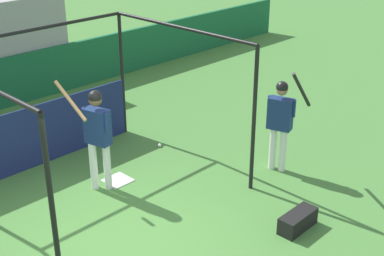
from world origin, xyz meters
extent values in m
plane|color=#477F38|center=(0.00, 0.00, 0.00)|extent=(60.00, 60.00, 0.00)
cube|color=navy|center=(2.20, 6.79, 1.26)|extent=(0.45, 0.40, 0.10)
cube|color=navy|center=(2.20, 6.97, 1.49)|extent=(0.45, 0.06, 0.40)
cube|color=navy|center=(2.75, 6.79, 1.26)|extent=(0.45, 0.40, 0.10)
cube|color=navy|center=(2.75, 6.97, 1.49)|extent=(0.45, 0.06, 0.40)
cube|color=navy|center=(2.75, 7.59, 1.66)|extent=(0.45, 0.40, 0.10)
cube|color=navy|center=(2.75, 7.77, 1.89)|extent=(0.45, 0.06, 0.40)
cylinder|color=black|center=(-1.18, -0.29, 1.28)|extent=(0.07, 0.07, 2.57)
cylinder|color=black|center=(2.67, -0.29, 1.28)|extent=(0.07, 0.07, 2.57)
cylinder|color=black|center=(2.67, 3.16, 1.28)|extent=(0.07, 0.07, 2.57)
cylinder|color=black|center=(2.67, 1.44, 2.57)|extent=(0.06, 3.45, 0.06)
cylinder|color=black|center=(0.75, 3.16, 2.57)|extent=(3.86, 0.06, 0.06)
cube|color=navy|center=(0.75, 3.14, 0.60)|extent=(3.79, 0.03, 1.20)
cube|color=white|center=(1.21, 1.59, 0.01)|extent=(0.44, 0.44, 0.02)
cylinder|color=white|center=(0.94, 1.50, 0.44)|extent=(0.16, 0.16, 0.87)
cylinder|color=white|center=(0.77, 1.67, 0.44)|extent=(0.16, 0.16, 0.87)
cube|color=navy|center=(0.86, 1.59, 1.18)|extent=(0.32, 0.48, 0.62)
sphere|color=brown|center=(0.86, 1.59, 1.66)|extent=(0.22, 0.22, 0.22)
sphere|color=black|center=(0.86, 1.59, 1.70)|extent=(0.23, 0.23, 0.23)
cylinder|color=navy|center=(0.87, 1.35, 1.32)|extent=(0.08, 0.08, 0.34)
cylinder|color=navy|center=(0.76, 1.81, 1.32)|extent=(0.08, 0.08, 0.34)
cylinder|color=#AD7F4C|center=(0.50, 1.77, 1.68)|extent=(0.10, 0.75, 0.55)
sphere|color=#AD7F4C|center=(0.86, 1.79, 1.44)|extent=(0.08, 0.08, 0.08)
cylinder|color=white|center=(3.53, -0.11, 0.41)|extent=(0.16, 0.16, 0.83)
cylinder|color=white|center=(3.58, -0.30, 0.41)|extent=(0.16, 0.16, 0.83)
cube|color=navy|center=(3.56, -0.20, 1.12)|extent=(0.33, 0.48, 0.59)
sphere|color=#A37556|center=(3.56, -0.20, 1.58)|extent=(0.21, 0.21, 0.21)
sphere|color=black|center=(3.56, -0.20, 1.63)|extent=(0.22, 0.22, 0.22)
cylinder|color=navy|center=(3.53, 0.03, 1.25)|extent=(0.09, 0.09, 0.32)
cylinder|color=navy|center=(3.66, -0.41, 1.25)|extent=(0.09, 0.09, 0.32)
cylinder|color=black|center=(3.65, -0.54, 1.64)|extent=(0.53, 0.14, 0.72)
sphere|color=black|center=(3.69, -0.30, 1.30)|extent=(0.08, 0.08, 0.08)
cube|color=black|center=(2.20, -1.58, 0.14)|extent=(0.70, 0.28, 0.28)
sphere|color=white|center=(2.67, 2.06, 0.04)|extent=(0.07, 0.07, 0.07)
camera|label=1|loc=(-3.89, -5.23, 4.78)|focal=50.00mm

